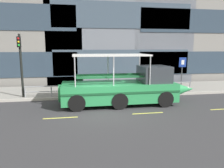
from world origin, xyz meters
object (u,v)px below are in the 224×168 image
duck_tour_boat (127,88)px  pedestrian_near_bow (152,79)px  traffic_light_pole (21,60)px  parking_sign (182,68)px

duck_tour_boat → pedestrian_near_bow: size_ratio=5.62×
traffic_light_pole → parking_sign: (12.15, 0.22, -0.82)m
traffic_light_pole → pedestrian_near_bow: size_ratio=2.74×
parking_sign → duck_tour_boat: (-5.21, -2.64, -0.94)m
duck_tour_boat → pedestrian_near_bow: (2.91, 3.13, 0.08)m
traffic_light_pole → duck_tour_boat: size_ratio=0.49×
parking_sign → pedestrian_near_bow: size_ratio=1.68×
parking_sign → pedestrian_near_bow: 2.50m
traffic_light_pole → parking_sign: 12.18m
traffic_light_pole → duck_tour_boat: traffic_light_pole is taller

